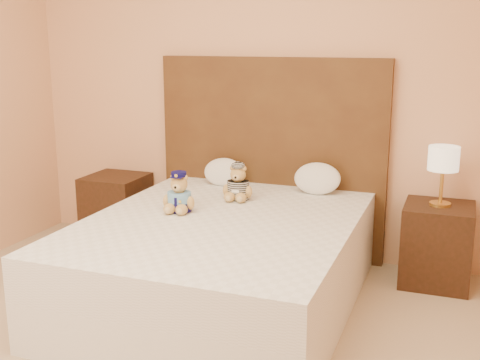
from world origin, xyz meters
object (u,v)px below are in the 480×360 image
nightstand_right (437,245)px  lamp (443,162)px  nightstand_left (117,209)px  teddy_police (179,192)px  pillow_left (223,171)px  pillow_right (317,177)px  bed (221,261)px  teddy_prisoner (238,182)px

nightstand_right → lamp: (-0.00, 0.00, 0.57)m
nightstand_left → teddy_police: (0.94, -0.73, 0.40)m
pillow_left → pillow_right: bearing=0.0°
nightstand_left → pillow_right: pillow_right is taller
bed → pillow_left: pillow_left is taller
nightstand_left → teddy_prisoner: 1.30m
bed → pillow_left: bearing=110.9°
bed → teddy_prisoner: 0.62m
teddy_prisoner → pillow_right: bearing=32.9°
bed → lamp: (1.25, 0.80, 0.57)m
lamp → pillow_left: 1.58m
nightstand_left → pillow_right: 1.70m
nightstand_left → teddy_prisoner: bearing=-15.7°
bed → teddy_police: bearing=168.0°
bed → teddy_prisoner: size_ratio=8.14×
pillow_right → nightstand_right: bearing=-2.0°
nightstand_right → lamp: bearing=180.0°
teddy_police → teddy_prisoner: teddy_police is taller
nightstand_right → teddy_police: size_ratio=2.13×
pillow_left → pillow_right: size_ratio=0.92×
nightstand_left → pillow_left: (0.93, 0.03, 0.38)m
nightstand_left → nightstand_right: same height
teddy_police → pillow_left: (-0.00, 0.76, -0.02)m
nightstand_left → nightstand_right: bearing=0.0°
bed → lamp: size_ratio=5.00×
nightstand_left → lamp: lamp is taller
bed → teddy_police: teddy_police is taller
pillow_right → teddy_police: bearing=-133.3°
nightstand_left → pillow_left: 1.01m
nightstand_left → lamp: 2.56m
nightstand_right → lamp: size_ratio=1.38×
pillow_right → pillow_left: bearing=180.0°
nightstand_right → lamp: 0.57m
bed → nightstand_right: (1.25, 0.80, -0.00)m
nightstand_right → pillow_right: pillow_right is taller
teddy_police → bed: bearing=-17.4°
bed → teddy_police: 0.52m
lamp → pillow_left: size_ratio=1.29×
lamp → teddy_prisoner: bearing=-165.7°
nightstand_left → nightstand_right: 2.50m
nightstand_right → pillow_left: 1.61m
pillow_left → lamp: bearing=-1.1°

